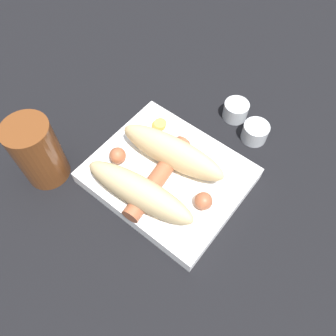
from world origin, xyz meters
TOP-DOWN VIEW (x-y plane):
  - ground_plane at (0.00, 0.00)m, footprint 3.00×3.00m
  - food_tray at (0.00, 0.00)m, footprint 0.23×0.19m
  - bread_roll at (0.00, 0.02)m, footprint 0.19×0.14m
  - sausage at (-0.00, 0.02)m, footprint 0.18×0.15m
  - pickled_veggies at (0.07, -0.06)m, footprint 0.03×0.03m
  - condiment_cup_near at (-0.06, -0.16)m, footprint 0.04×0.04m
  - condiment_cup_far at (-0.01, -0.18)m, footprint 0.04×0.04m
  - drink_glass at (0.16, 0.11)m, footprint 0.07×0.07m

SIDE VIEW (x-z plane):
  - ground_plane at x=0.00m, z-range 0.00..0.00m
  - food_tray at x=0.00m, z-range 0.00..0.03m
  - condiment_cup_near at x=-0.06m, z-range 0.00..0.03m
  - condiment_cup_far at x=-0.01m, z-range 0.00..0.03m
  - pickled_veggies at x=0.07m, z-range 0.03..0.03m
  - sausage at x=0.00m, z-range 0.03..0.05m
  - bread_roll at x=0.00m, z-range 0.03..0.08m
  - drink_glass at x=0.16m, z-range 0.00..0.11m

